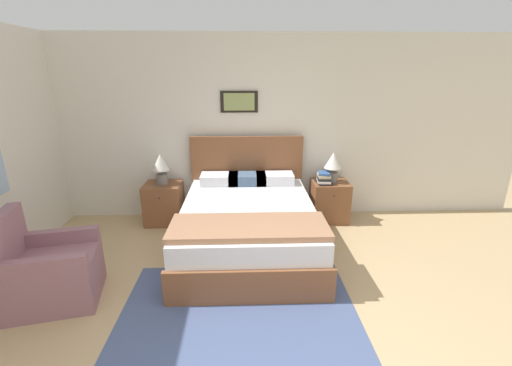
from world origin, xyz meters
TOP-DOWN VIEW (x-y plane):
  - wall_back at (-0.00, 3.27)m, footprint 7.92×0.09m
  - area_rug_main at (-0.22, 0.96)m, footprint 2.15×1.51m
  - bed at (-0.12, 2.15)m, footprint 1.61×2.14m
  - armchair at (-2.01, 1.20)m, footprint 0.90×0.81m
  - nightstand_near_window at (-1.32, 2.97)m, footprint 0.51×0.47m
  - nightstand_by_door at (1.08, 2.97)m, footprint 0.51×0.47m
  - table_lamp_near_window at (-1.31, 2.97)m, footprint 0.24×0.24m
  - table_lamp_by_door at (1.10, 2.97)m, footprint 0.24×0.24m
  - book_thick_bottom at (0.97, 2.92)m, footprint 0.22×0.28m
  - book_hardcover_middle at (0.97, 2.92)m, footprint 0.21×0.28m
  - book_novel_upper at (0.97, 2.92)m, footprint 0.20×0.25m
  - book_slim_near_top at (0.97, 2.92)m, footprint 0.16×0.21m
  - book_paperback_top at (0.97, 2.92)m, footprint 0.19×0.23m

SIDE VIEW (x-z plane):
  - area_rug_main at x=-0.22m, z-range 0.00..0.01m
  - nightstand_near_window at x=-1.32m, z-range 0.00..0.58m
  - nightstand_by_door at x=1.08m, z-range 0.00..0.58m
  - armchair at x=-2.01m, z-range -0.15..0.76m
  - bed at x=-0.12m, z-range -0.28..0.94m
  - book_thick_bottom at x=0.97m, z-range 0.58..0.61m
  - book_hardcover_middle at x=0.97m, z-range 0.61..0.64m
  - book_novel_upper at x=0.97m, z-range 0.64..0.67m
  - book_slim_near_top at x=0.97m, z-range 0.67..0.71m
  - book_paperback_top at x=0.97m, z-range 0.71..0.75m
  - table_lamp_near_window at x=-1.31m, z-range 0.63..1.07m
  - table_lamp_by_door at x=1.10m, z-range 0.63..1.07m
  - wall_back at x=0.00m, z-range 0.00..2.60m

